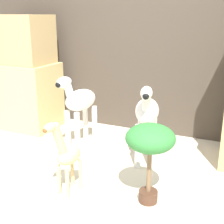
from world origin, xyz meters
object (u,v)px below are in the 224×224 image
Objects in this scene: zebra_right at (147,115)px; giraffe_figurine at (66,154)px; zebra_left at (79,104)px; potted_palm_front at (150,143)px.

zebra_right is 1.25× the size of giraffe_figurine.
zebra_right is at bearing -5.55° from zebra_left.
giraffe_figurine is (0.32, -0.73, -0.13)m from zebra_left.
zebra_right reaches higher than giraffe_figurine.
zebra_right is at bearing 110.11° from potted_palm_front.
zebra_right is at bearing 62.00° from giraffe_figurine.
potted_palm_front is (0.87, -0.61, 0.00)m from zebra_left.
zebra_right reaches higher than potted_palm_front.
zebra_left is 1.06m from potted_palm_front.
potted_palm_front is at bearing -69.89° from zebra_right.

